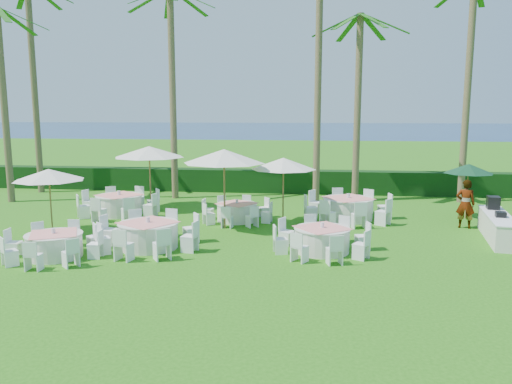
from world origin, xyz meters
The scene contains 22 objects.
ground centered at (0.00, 0.00, 0.00)m, with size 120.00×120.00×0.00m, color #1F6310.
hedge centered at (0.00, 12.00, 0.60)m, with size 34.00×1.00×1.20m, color black.
ocean centered at (0.00, 102.00, 0.00)m, with size 260.00×260.00×0.00m, color #061944.
banquet_table_a centered at (-3.75, -0.77, 0.38)m, with size 2.88×2.88×0.88m.
banquet_table_b centered at (-1.32, 0.56, 0.44)m, with size 3.32×3.32×0.99m.
banquet_table_c centered at (4.12, 0.80, 0.40)m, with size 3.00×3.00×0.92m.
banquet_table_d centered at (-4.24, 5.37, 0.44)m, with size 3.37×3.37×1.01m.
banquet_table_e centered at (0.83, 4.78, 0.37)m, with size 2.82×2.82×0.86m.
banquet_table_f centered at (5.18, 5.59, 0.46)m, with size 3.51×3.51×1.05m.
umbrella_a centered at (-5.34, 1.96, 2.10)m, with size 2.43×2.43×2.30m.
umbrella_b centered at (0.57, 3.51, 2.67)m, with size 3.00×3.00×2.92m.
umbrella_c centered at (-3.37, 6.80, 2.53)m, with size 3.09×3.09×2.77m.
umbrella_d centered at (2.66, 4.52, 2.32)m, with size 2.49×2.49×2.54m.
umbrella_green centered at (9.91, 6.38, 2.02)m, with size 1.93×1.93×2.22m.
buffet_table centered at (10.01, 3.07, 0.45)m, with size 1.31×3.71×1.29m.
staff_person centered at (9.38, 4.63, 0.91)m, with size 0.66×0.43×1.81m, color gray.
palm_a centered at (-10.72, 10.51, 5.83)m, with size 4.34×4.30×10.71m.
palm_b centered at (-3.08, 9.61, 5.45)m, with size 4.39×4.19×9.96m.
palm_c centered at (3.89, 9.54, 5.89)m, with size 4.40×4.02×10.83m.
palm_d centered at (5.75, 9.82, 4.80)m, with size 4.40×4.12×8.70m.
palm_e centered at (10.72, 10.17, 5.59)m, with size 4.41×4.08×10.24m.
palm_f centered at (-10.58, 7.66, 4.94)m, with size 4.32×4.32×8.96m.
Camera 1 is at (3.94, -14.22, 4.29)m, focal length 35.00 mm.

